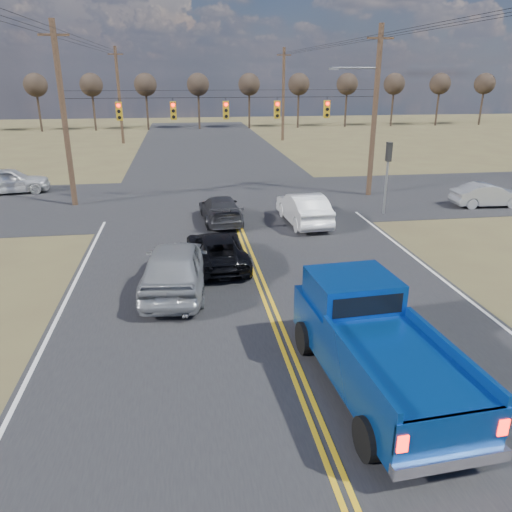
{
  "coord_description": "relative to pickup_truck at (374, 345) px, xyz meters",
  "views": [
    {
      "loc": [
        -2.65,
        -11.81,
        7.28
      ],
      "look_at": [
        -0.34,
        3.8,
        1.5
      ],
      "focal_mm": 35.0,
      "sensor_mm": 36.0,
      "label": 1
    }
  ],
  "objects": [
    {
      "name": "cross_car_east_near",
      "position": [
        13.08,
        16.05,
        -0.48
      ],
      "size": [
        1.6,
        4.15,
        1.35
      ],
      "primitive_type": "imported",
      "rotation": [
        0.0,
        0.0,
        1.53
      ],
      "color": "#95989C",
      "rests_on": "ground"
    },
    {
      "name": "road_cross",
      "position": [
        -1.69,
        19.83,
        -1.15
      ],
      "size": [
        120.0,
        12.0,
        0.02
      ],
      "primitive_type": "cube",
      "color": "#28282B",
      "rests_on": "ground"
    },
    {
      "name": "white_car_queue",
      "position": [
        1.69,
        14.16,
        -0.35
      ],
      "size": [
        1.98,
        4.98,
        1.61
      ],
      "primitive_type": "imported",
      "rotation": [
        0.0,
        0.0,
        3.2
      ],
      "color": "white",
      "rests_on": "ground"
    },
    {
      "name": "utility_poles",
      "position": [
        -1.69,
        18.83,
        4.07
      ],
      "size": [
        19.6,
        58.32,
        10.0
      ],
      "color": "#473323",
      "rests_on": "ground"
    },
    {
      "name": "silver_suv",
      "position": [
        -4.76,
        6.57,
        -0.23
      ],
      "size": [
        2.69,
        5.6,
        1.84
      ],
      "primitive_type": "imported",
      "rotation": [
        0.0,
        0.0,
        3.04
      ],
      "color": "#999CA1",
      "rests_on": "ground"
    },
    {
      "name": "treeline",
      "position": [
        -1.69,
        28.79,
        4.55
      ],
      "size": [
        87.0,
        117.8,
        7.4
      ],
      "color": "#33261C",
      "rests_on": "ground"
    },
    {
      "name": "pickup_truck",
      "position": [
        0.0,
        0.0,
        0.0
      ],
      "size": [
        2.88,
        6.48,
        2.38
      ],
      "rotation": [
        0.0,
        0.0,
        0.07
      ],
      "color": "black",
      "rests_on": "ground"
    },
    {
      "name": "dgrey_car_queue",
      "position": [
        -2.49,
        15.08,
        -0.47
      ],
      "size": [
        2.16,
        4.78,
        1.36
      ],
      "primitive_type": "imported",
      "rotation": [
        0.0,
        0.0,
        3.2
      ],
      "color": "#303034",
      "rests_on": "ground"
    },
    {
      "name": "signal_gantry",
      "position": [
        -1.19,
        19.62,
        3.91
      ],
      "size": [
        19.6,
        4.83,
        10.0
      ],
      "color": "#473323",
      "rests_on": "ground"
    },
    {
      "name": "cross_car_west",
      "position": [
        -15.4,
        23.69,
        -0.33
      ],
      "size": [
        2.74,
        5.08,
        1.64
      ],
      "primitive_type": "imported",
      "rotation": [
        0.0,
        0.0,
        1.74
      ],
      "color": "silver",
      "rests_on": "ground"
    },
    {
      "name": "ground",
      "position": [
        -1.69,
        1.83,
        -1.15
      ],
      "size": [
        160.0,
        160.0,
        0.0
      ],
      "primitive_type": "plane",
      "color": "brown",
      "rests_on": "ground"
    },
    {
      "name": "black_suv",
      "position": [
        -3.14,
        8.86,
        -0.5
      ],
      "size": [
        2.43,
        4.83,
        1.31
      ],
      "primitive_type": "imported",
      "rotation": [
        0.0,
        0.0,
        3.2
      ],
      "color": "black",
      "rests_on": "ground"
    },
    {
      "name": "road_main",
      "position": [
        -1.69,
        11.83,
        -1.15
      ],
      "size": [
        14.0,
        120.0,
        0.02
      ],
      "primitive_type": "cube",
      "color": "#28282B",
      "rests_on": "ground"
    }
  ]
}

